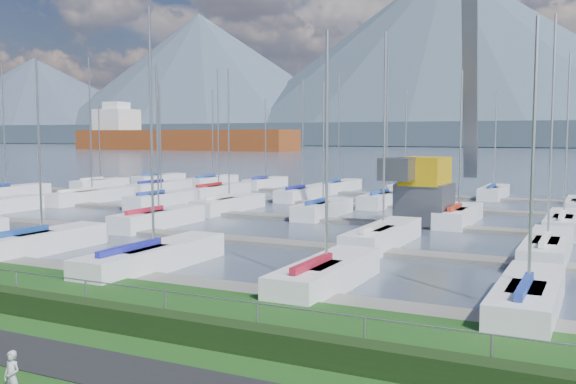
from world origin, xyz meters
The scene contains 10 objects.
path centered at (0.00, -3.00, 0.01)m, with size 160.00×2.00×0.04m, color black.
water centered at (0.00, 260.00, -0.40)m, with size 800.00×540.00×0.20m, color #444F64.
hedge centered at (0.00, -0.40, 0.35)m, with size 80.00×0.70×0.70m, color black.
fence centered at (0.00, 0.00, 1.20)m, with size 0.04×0.04×80.00m, color #92939A.
foothill centered at (0.00, 330.00, 6.00)m, with size 900.00×80.00×12.00m, color #3A4A55.
docks centered at (0.00, 26.00, -0.22)m, with size 90.00×41.60×0.25m.
person centered at (1.80, -5.14, 0.58)m, with size 0.42×0.28×1.16m, color #A8A9AF.
crane centered at (3.17, 27.83, 5.33)m, with size 5.25×13.27×22.35m.
cargo_ship_west centered at (-139.20, 192.24, 3.60)m, with size 93.43×18.21×21.50m.
sailboat_fleet centered at (-1.12, 29.52, 5.40)m, with size 75.82×49.89×13.84m.
Camera 1 is at (13.09, -14.55, 5.65)m, focal length 40.00 mm.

